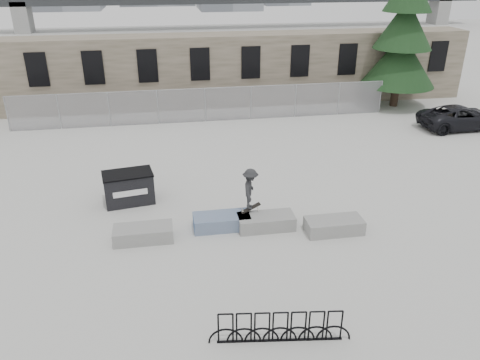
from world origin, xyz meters
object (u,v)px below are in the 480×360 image
object	(u,v)px
planter_far_left	(143,233)
spruce_tree	(404,32)
planter_center_right	(266,221)
skateboarder	(250,189)
planter_center_left	(222,221)
bike_rack	(280,327)
planter_offset	(334,225)
dumpster	(129,187)
suv	(461,117)

from	to	relation	value
planter_far_left	spruce_tree	size ratio (longest dim) A/B	0.17
planter_center_right	spruce_tree	size ratio (longest dim) A/B	0.17
spruce_tree	skateboarder	bearing A→B (deg)	-132.12
planter_center_left	planter_center_right	distance (m)	1.58
bike_rack	planter_center_left	bearing A→B (deg)	96.97
planter_offset	skateboarder	world-z (taller)	skateboarder
planter_offset	dumpster	distance (m)	8.00
suv	planter_center_right	bearing A→B (deg)	122.85
planter_offset	suv	bearing A→B (deg)	41.22
planter_center_left	dumpster	size ratio (longest dim) A/B	0.97
planter_center_left	bike_rack	world-z (taller)	bike_rack
spruce_tree	skateboarder	xyz separation A→B (m)	(-12.23, -13.53, -3.32)
dumpster	suv	bearing A→B (deg)	9.59
bike_rack	suv	world-z (taller)	suv
dumpster	planter_offset	bearing A→B (deg)	-35.16
planter_offset	dumpster	bearing A→B (deg)	153.81
planter_offset	planter_far_left	bearing A→B (deg)	174.94
bike_rack	skateboarder	size ratio (longest dim) A/B	2.10
suv	skateboarder	bearing A→B (deg)	120.67
skateboarder	planter_far_left	bearing A→B (deg)	113.01
planter_center_right	planter_offset	distance (m)	2.39
planter_center_left	planter_center_right	size ratio (longest dim) A/B	1.00
spruce_tree	skateboarder	world-z (taller)	spruce_tree
bike_rack	suv	distance (m)	20.19
dumpster	suv	world-z (taller)	suv
planter_far_left	skateboarder	world-z (taller)	skateboarder
suv	planter_offset	bearing A→B (deg)	130.06
planter_center_left	planter_center_right	xyz separation A→B (m)	(1.56, -0.28, 0.00)
planter_center_left	planter_offset	distance (m)	3.96
planter_center_left	planter_offset	size ratio (longest dim) A/B	1.00
planter_center_right	suv	distance (m)	16.03
suv	planter_far_left	bearing A→B (deg)	116.07
dumpster	spruce_tree	distance (m)	20.37
planter_far_left	suv	size ratio (longest dim) A/B	0.42
bike_rack	suv	size ratio (longest dim) A/B	0.76
planter_far_left	planter_offset	bearing A→B (deg)	-5.06
planter_center_left	skateboarder	bearing A→B (deg)	6.59
planter_center_right	planter_offset	bearing A→B (deg)	-16.19
planter_center_right	bike_rack	distance (m)	5.52
planter_center_right	skateboarder	distance (m)	1.29
planter_far_left	suv	distance (m)	19.78
dumpster	bike_rack	bearing A→B (deg)	-73.12
planter_center_left	bike_rack	distance (m)	5.77
dumpster	skateboarder	xyz separation A→B (m)	(4.38, -2.46, 0.76)
bike_rack	suv	xyz separation A→B (m)	(14.14, 14.41, 0.22)
planter_center_left	spruce_tree	xyz separation A→B (m)	(13.28, 13.65, 4.44)
bike_rack	skateboarder	world-z (taller)	skateboarder
planter_far_left	bike_rack	bearing A→B (deg)	-57.30
planter_offset	dumpster	xyz separation A→B (m)	(-7.17, 3.53, 0.36)
planter_center_left	dumpster	distance (m)	4.22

